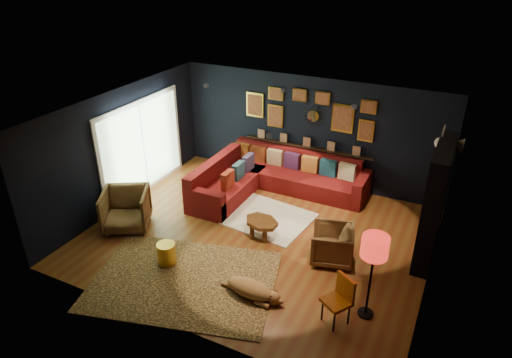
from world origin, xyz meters
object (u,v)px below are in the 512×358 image
at_px(sectional, 268,179).
at_px(dog, 250,286).
at_px(pouf, 236,182).
at_px(floor_lamp, 374,251).
at_px(gold_stool, 167,254).
at_px(armchair_left, 126,208).
at_px(armchair_right, 332,243).
at_px(coffee_table, 261,224).
at_px(orange_chair, 340,296).

bearing_deg(sectional, dog, -69.66).
bearing_deg(pouf, floor_lamp, -35.39).
xyz_separation_m(pouf, gold_stool, (0.21, -3.02, -0.00)).
relative_size(sectional, armchair_left, 3.71).
xyz_separation_m(pouf, floor_lamp, (3.80, -2.70, 1.02)).
distance_m(sectional, armchair_left, 3.32).
bearing_deg(armchair_right, pouf, -133.67).
xyz_separation_m(armchair_left, dog, (3.21, -0.74, -0.26)).
xyz_separation_m(sectional, gold_stool, (-0.48, -3.33, -0.11)).
height_order(armchair_left, dog, armchair_left).
distance_m(gold_stool, dog, 1.75).
height_order(pouf, gold_stool, gold_stool).
distance_m(pouf, armchair_right, 3.28).
relative_size(coffee_table, orange_chair, 1.09).
distance_m(armchair_left, dog, 3.30).
bearing_deg(armchair_right, orange_chair, 7.59).
relative_size(coffee_table, armchair_right, 1.16).
distance_m(pouf, dog, 3.69).
bearing_deg(orange_chair, coffee_table, 176.45).
xyz_separation_m(armchair_right, orange_chair, (0.58, -1.42, 0.10)).
bearing_deg(coffee_table, dog, -70.74).
bearing_deg(floor_lamp, gold_stool, -174.84).
height_order(pouf, floor_lamp, floor_lamp).
distance_m(armchair_left, gold_stool, 1.61).
bearing_deg(dog, armchair_right, 64.60).
distance_m(sectional, gold_stool, 3.37).
relative_size(pouf, floor_lamp, 0.39).
bearing_deg(floor_lamp, armchair_left, 176.40).
relative_size(armchair_right, gold_stool, 1.80).
xyz_separation_m(coffee_table, dog, (0.57, -1.62, -0.12)).
xyz_separation_m(armchair_right, dog, (-0.91, -1.53, -0.18)).
xyz_separation_m(armchair_left, orange_chair, (4.70, -0.63, 0.01)).
bearing_deg(armchair_right, dog, -45.21).
distance_m(armchair_right, gold_stool, 3.02).
bearing_deg(sectional, pouf, -155.77).
relative_size(pouf, orange_chair, 0.71).
xyz_separation_m(sectional, floor_lamp, (3.11, -3.01, 0.91)).
bearing_deg(floor_lamp, dog, -166.98).
bearing_deg(dog, sectional, 115.54).
relative_size(pouf, armchair_right, 0.75).
bearing_deg(coffee_table, armchair_left, -161.66).
bearing_deg(gold_stool, pouf, 93.95).
height_order(pouf, armchair_right, armchair_right).
height_order(armchair_left, armchair_right, armchair_left).
xyz_separation_m(sectional, pouf, (-0.69, -0.31, -0.11)).
xyz_separation_m(orange_chair, floor_lamp, (0.35, 0.31, 0.76)).
xyz_separation_m(coffee_table, gold_stool, (-1.18, -1.52, -0.11)).
bearing_deg(pouf, sectional, 24.23).
height_order(floor_lamp, dog, floor_lamp).
bearing_deg(coffee_table, gold_stool, -127.95).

